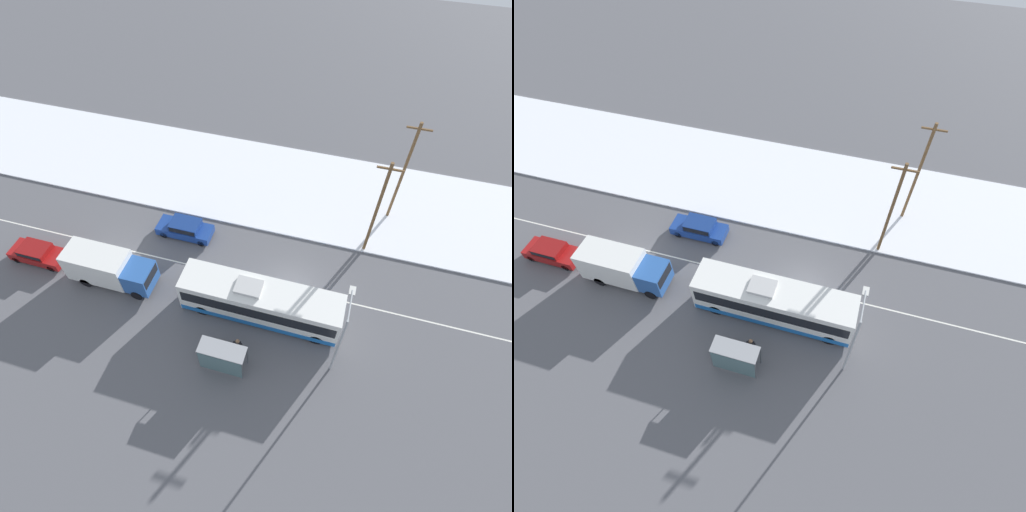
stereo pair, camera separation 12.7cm
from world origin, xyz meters
TOP-DOWN VIEW (x-y plane):
  - ground_plane at (0.00, 0.00)m, footprint 120.00×120.00m
  - snow_lot at (0.00, 10.80)m, footprint 80.00×11.44m
  - lane_marking_center at (0.00, 0.00)m, footprint 60.00×0.12m
  - city_bus at (-1.66, -2.66)m, footprint 11.27×2.57m
  - box_truck at (-13.29, -2.93)m, footprint 6.61×2.30m
  - sedan_car at (-9.69, 2.91)m, footprint 4.60×1.80m
  - parked_car_near_truck at (-19.92, -2.70)m, footprint 4.43×1.80m
  - pedestrian_at_stop at (-2.30, -5.95)m, footprint 0.63×0.28m
  - bus_shelter at (-2.93, -7.36)m, footprint 3.03×1.20m
  - streetlamp at (3.90, -4.86)m, footprint 0.36×2.49m
  - utility_pole_roadside at (4.85, 5.43)m, footprint 1.80×0.24m
  - utility_pole_snowlot at (6.39, 9.75)m, footprint 1.80×0.24m

SIDE VIEW (x-z plane):
  - ground_plane at x=0.00m, z-range 0.00..0.00m
  - lane_marking_center at x=0.00m, z-range 0.00..0.00m
  - snow_lot at x=0.00m, z-range 0.00..0.12m
  - parked_car_near_truck at x=-19.92m, z-range 0.07..1.48m
  - sedan_car at x=-9.69m, z-range 0.07..1.57m
  - pedestrian_at_stop at x=-2.30m, z-range 0.20..1.95m
  - city_bus at x=-1.66m, z-range -0.04..3.24m
  - box_truck at x=-13.29m, z-range 0.16..3.09m
  - bus_shelter at x=-2.93m, z-range 0.48..2.88m
  - streetlamp at x=3.90m, z-range 0.92..7.46m
  - utility_pole_roadside at x=4.85m, z-range 0.19..9.07m
  - utility_pole_snowlot at x=6.39m, z-range 0.19..9.54m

